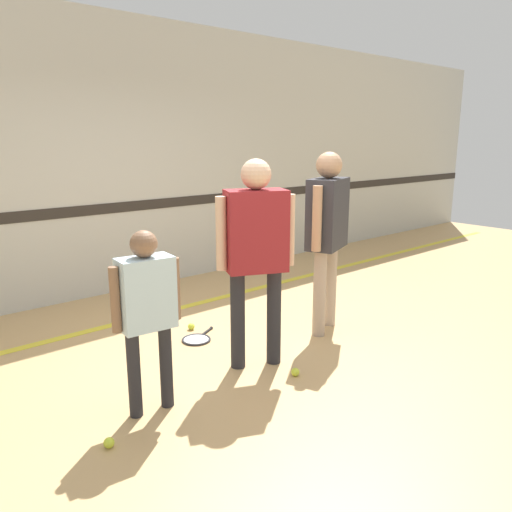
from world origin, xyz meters
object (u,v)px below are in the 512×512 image
person_student_left (147,303)px  tennis_ball_near_instructor (295,372)px  person_student_right (327,223)px  tennis_ball_by_spare_racket (191,326)px  tennis_ball_stray_left (109,443)px  person_instructor (256,242)px  racket_spare_on_floor (197,339)px

person_student_left → tennis_ball_near_instructor: (1.11, -0.28, -0.75)m
person_student_right → tennis_ball_near_instructor: size_ratio=25.86×
person_student_right → tennis_ball_by_spare_racket: 1.65m
tennis_ball_near_instructor → tennis_ball_stray_left: bearing=177.3°
tennis_ball_stray_left → person_student_right: bearing=10.3°
person_instructor → person_student_right: (1.01, 0.15, 0.02)m
tennis_ball_near_instructor → racket_spare_on_floor: bearing=99.3°
tennis_ball_stray_left → person_student_left: bearing=27.0°
person_student_left → tennis_ball_stray_left: (-0.41, -0.21, -0.75)m
person_student_left → person_student_right: bearing=12.4°
tennis_ball_by_spare_racket → person_student_left: bearing=-133.7°
racket_spare_on_floor → tennis_ball_near_instructor: 1.12m
person_instructor → racket_spare_on_floor: size_ratio=3.56×
person_instructor → tennis_ball_by_spare_racket: person_instructor is taller
racket_spare_on_floor → tennis_ball_by_spare_racket: 0.27m
person_student_left → tennis_ball_by_spare_racket: (1.03, 1.07, -0.75)m
racket_spare_on_floor → tennis_ball_stray_left: tennis_ball_stray_left is taller
person_student_right → tennis_ball_by_spare_racket: (-0.99, 0.84, -1.02)m
tennis_ball_by_spare_racket → racket_spare_on_floor: bearing=-111.8°
person_student_left → tennis_ball_near_instructor: size_ratio=19.08×
person_student_left → tennis_ball_near_instructor: bearing=-8.5°
person_student_right → racket_spare_on_floor: (-1.09, 0.59, -1.05)m
person_student_left → racket_spare_on_floor: (0.93, 0.82, -0.77)m
person_instructor → racket_spare_on_floor: person_instructor is taller
person_student_right → tennis_ball_stray_left: person_student_right is taller
person_student_left → tennis_ball_stray_left: bearing=-147.2°
tennis_ball_stray_left → person_instructor: bearing=11.5°
racket_spare_on_floor → person_student_left: bearing=-166.0°
person_instructor → person_student_left: person_instructor is taller
person_instructor → person_student_right: 1.02m
tennis_ball_stray_left → tennis_ball_by_spare_racket: bearing=41.7°
person_instructor → person_student_right: person_student_right is taller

